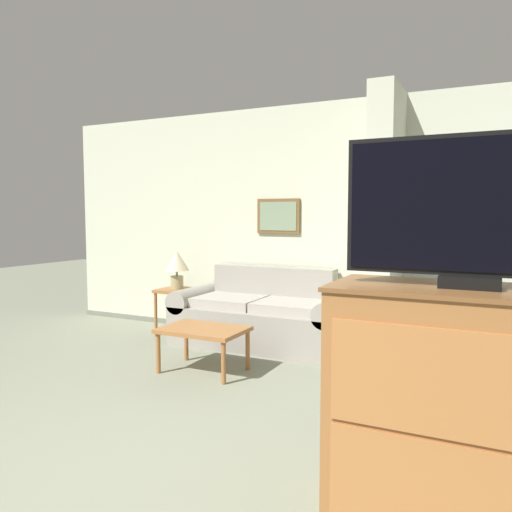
{
  "coord_description": "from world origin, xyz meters",
  "views": [
    {
      "loc": [
        1.71,
        -1.6,
        1.4
      ],
      "look_at": [
        -0.12,
        2.15,
        1.05
      ],
      "focal_mm": 35.0,
      "sensor_mm": 36.0,
      "label": 1
    }
  ],
  "objects_px": {
    "couch": "(263,317)",
    "table_lamp": "(177,264)",
    "tv": "(472,210)",
    "tv_dresser": "(465,415)",
    "coffee_table": "(203,333)"
  },
  "relations": [
    {
      "from": "coffee_table",
      "to": "tv",
      "type": "height_order",
      "value": "tv"
    },
    {
      "from": "couch",
      "to": "coffee_table",
      "type": "height_order",
      "value": "couch"
    },
    {
      "from": "couch",
      "to": "table_lamp",
      "type": "distance_m",
      "value": 1.23
    },
    {
      "from": "coffee_table",
      "to": "tv",
      "type": "bearing_deg",
      "value": -33.36
    },
    {
      "from": "table_lamp",
      "to": "tv_dresser",
      "type": "height_order",
      "value": "tv_dresser"
    },
    {
      "from": "couch",
      "to": "coffee_table",
      "type": "bearing_deg",
      "value": -94.93
    },
    {
      "from": "couch",
      "to": "table_lamp",
      "type": "bearing_deg",
      "value": 179.35
    },
    {
      "from": "table_lamp",
      "to": "tv_dresser",
      "type": "xyz_separation_m",
      "value": [
        3.25,
        -2.53,
        -0.28
      ]
    },
    {
      "from": "tv_dresser",
      "to": "tv",
      "type": "bearing_deg",
      "value": 90.0
    },
    {
      "from": "couch",
      "to": "coffee_table",
      "type": "xyz_separation_m",
      "value": [
        -0.09,
        -1.05,
        0.04
      ]
    },
    {
      "from": "couch",
      "to": "tv",
      "type": "distance_m",
      "value": 3.48
    },
    {
      "from": "couch",
      "to": "table_lamp",
      "type": "relative_size",
      "value": 4.19
    },
    {
      "from": "tv",
      "to": "coffee_table",
      "type": "bearing_deg",
      "value": 146.64
    },
    {
      "from": "couch",
      "to": "tv_dresser",
      "type": "height_order",
      "value": "tv_dresser"
    },
    {
      "from": "couch",
      "to": "table_lamp",
      "type": "height_order",
      "value": "table_lamp"
    }
  ]
}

